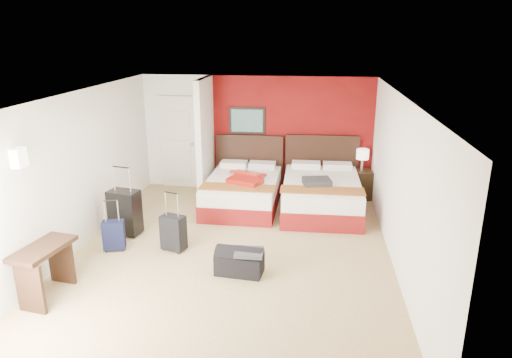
% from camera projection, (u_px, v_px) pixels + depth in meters
% --- Properties ---
extents(ground, '(6.50, 6.50, 0.00)m').
position_uv_depth(ground, '(232.00, 253.00, 7.45)').
color(ground, tan).
rests_on(ground, ground).
extents(room_walls, '(5.02, 6.52, 2.50)m').
position_uv_depth(room_walls, '(169.00, 152.00, 8.57)').
color(room_walls, white).
rests_on(room_walls, ground).
extents(red_accent_panel, '(3.50, 0.04, 2.50)m').
position_uv_depth(red_accent_panel, '(291.00, 135.00, 10.03)').
color(red_accent_panel, maroon).
rests_on(red_accent_panel, ground).
extents(partition_wall, '(0.12, 1.20, 2.50)m').
position_uv_depth(partition_wall, '(205.00, 139.00, 9.65)').
color(partition_wall, silver).
rests_on(partition_wall, ground).
extents(entry_door, '(0.82, 0.06, 2.05)m').
position_uv_depth(entry_door, '(179.00, 142.00, 10.37)').
color(entry_door, silver).
rests_on(entry_door, ground).
extents(bed_left, '(1.43, 2.02, 0.60)m').
position_uv_depth(bed_left, '(243.00, 193.00, 9.32)').
color(bed_left, white).
rests_on(bed_left, ground).
extents(bed_right, '(1.51, 2.14, 0.64)m').
position_uv_depth(bed_right, '(321.00, 196.00, 9.08)').
color(bed_right, silver).
rests_on(bed_right, ground).
extents(red_suitcase_open, '(0.89, 1.02, 0.11)m').
position_uv_depth(red_suitcase_open, '(247.00, 177.00, 9.10)').
color(red_suitcase_open, '#A9180E').
rests_on(red_suitcase_open, bed_left).
extents(jacket_bundle, '(0.57, 0.49, 0.12)m').
position_uv_depth(jacket_bundle, '(317.00, 182.00, 8.69)').
color(jacket_bundle, '#333438').
rests_on(jacket_bundle, bed_right).
extents(nightstand, '(0.48, 0.48, 0.61)m').
position_uv_depth(nightstand, '(360.00, 184.00, 9.81)').
color(nightstand, black).
rests_on(nightstand, ground).
extents(table_lamp, '(0.32, 0.32, 0.46)m').
position_uv_depth(table_lamp, '(362.00, 160.00, 9.65)').
color(table_lamp, white).
rests_on(table_lamp, nightstand).
extents(suitcase_black, '(0.56, 0.41, 0.77)m').
position_uv_depth(suitcase_black, '(125.00, 213.00, 8.02)').
color(suitcase_black, black).
rests_on(suitcase_black, ground).
extents(suitcase_charcoal, '(0.43, 0.34, 0.56)m').
position_uv_depth(suitcase_charcoal, '(173.00, 234.00, 7.46)').
color(suitcase_charcoal, black).
rests_on(suitcase_charcoal, ground).
extents(suitcase_navy, '(0.38, 0.29, 0.47)m').
position_uv_depth(suitcase_navy, '(114.00, 237.00, 7.47)').
color(suitcase_navy, '#101532').
rests_on(suitcase_navy, ground).
extents(duffel_bag, '(0.72, 0.43, 0.34)m').
position_uv_depth(duffel_bag, '(239.00, 263.00, 6.77)').
color(duffel_bag, black).
rests_on(duffel_bag, ground).
extents(jacket_draped, '(0.41, 0.35, 0.05)m').
position_uv_depth(jacket_draped, '(249.00, 252.00, 6.64)').
color(jacket_draped, '#38383D').
rests_on(jacket_draped, duffel_bag).
extents(desk, '(0.57, 0.94, 0.73)m').
position_uv_depth(desk, '(46.00, 272.00, 6.12)').
color(desk, black).
rests_on(desk, ground).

